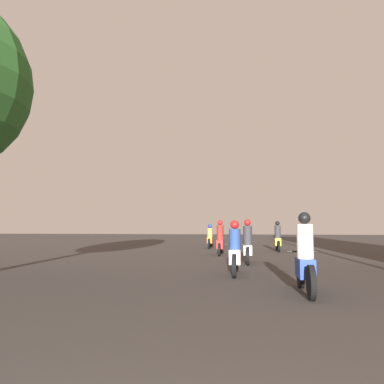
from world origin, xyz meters
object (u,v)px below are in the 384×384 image
at_px(motorcycle_silver, 248,246).
at_px(motorcycle_yellow, 278,239).
at_px(motorcycle_white, 235,253).
at_px(motorcycle_red, 220,241).
at_px(motorcycle_blue, 305,261).
at_px(motorcycle_orange, 210,238).

height_order(motorcycle_silver, motorcycle_yellow, motorcycle_yellow).
distance_m(motorcycle_white, motorcycle_red, 7.12).
xyz_separation_m(motorcycle_blue, motorcycle_yellow, (0.47, 12.78, -0.01)).
xyz_separation_m(motorcycle_blue, motorcycle_white, (-1.48, 2.72, -0.05)).
relative_size(motorcycle_white, motorcycle_silver, 1.04).
height_order(motorcycle_red, motorcycle_yellow, motorcycle_red).
bearing_deg(motorcycle_silver, motorcycle_blue, -88.72).
xyz_separation_m(motorcycle_white, motorcycle_yellow, (1.94, 10.06, 0.04)).
bearing_deg(motorcycle_red, motorcycle_blue, -82.30).
xyz_separation_m(motorcycle_white, motorcycle_red, (-0.91, 7.06, 0.04)).
bearing_deg(motorcycle_red, motorcycle_orange, 94.72).
bearing_deg(motorcycle_yellow, motorcycle_orange, 156.85).
xyz_separation_m(motorcycle_silver, motorcycle_yellow, (1.59, 6.86, 0.01)).
height_order(motorcycle_white, motorcycle_orange, motorcycle_white).
distance_m(motorcycle_blue, motorcycle_white, 3.10).
height_order(motorcycle_white, motorcycle_silver, motorcycle_silver).
bearing_deg(motorcycle_white, motorcycle_red, 101.59).
height_order(motorcycle_white, motorcycle_yellow, motorcycle_yellow).
bearing_deg(motorcycle_red, motorcycle_silver, -77.90).
bearing_deg(motorcycle_orange, motorcycle_white, -84.25).
xyz_separation_m(motorcycle_white, motorcycle_silver, (0.35, 3.20, 0.03)).
relative_size(motorcycle_silver, motorcycle_yellow, 0.96).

